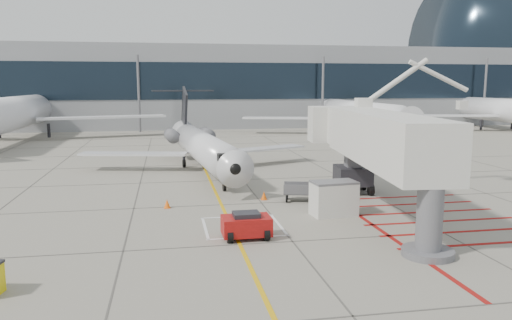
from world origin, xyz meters
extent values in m
plane|color=gray|center=(0.00, 0.00, 0.00)|extent=(260.00, 260.00, 0.00)
cone|color=#FF600D|center=(-5.97, 3.78, 0.27)|extent=(0.39, 0.39, 0.55)
cone|color=#F15B0C|center=(0.34, 4.92, 0.28)|extent=(0.40, 0.40, 0.55)
cube|color=gray|center=(10.00, 70.00, 7.00)|extent=(180.00, 28.00, 14.00)
cube|color=black|center=(10.00, 55.95, 8.00)|extent=(180.00, 0.10, 6.00)
camera|label=1|loc=(-5.89, -26.65, 7.60)|focal=35.00mm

